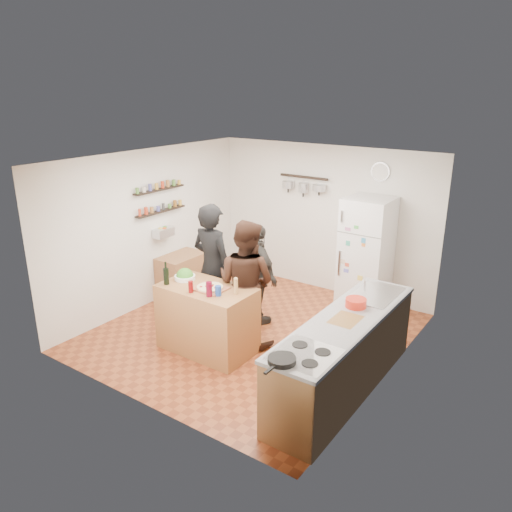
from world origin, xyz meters
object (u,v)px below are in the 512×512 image
Objects in this scene: person_back at (257,275)px; person_center at (246,283)px; salt_canister at (218,291)px; fridge at (366,254)px; red_bowl at (356,303)px; counter_run at (344,355)px; wall_clock at (380,172)px; wine_bottle at (166,276)px; skillet at (282,360)px; salad_bowl at (185,277)px; side_table at (182,276)px; person_left at (213,267)px; prep_island at (207,319)px; pepper_mill at (236,287)px.

person_center is at bearing 130.51° from person_back.
fridge is (0.86, 2.60, -0.07)m from salt_canister.
counter_run is at bearing -82.00° from red_bowl.
salt_canister is at bearing 87.86° from person_center.
fridge is 6.00× the size of wall_clock.
wine_bottle reaches higher than skillet.
wine_bottle is at bearing -106.50° from salad_bowl.
person_back reaches higher than counter_run.
side_table is (-2.69, -1.33, -0.54)m from fridge.
person_back is 6.17× the size of red_bowl.
wall_clock reaches higher than wine_bottle.
person_left is 1.07× the size of person_center.
salt_canister reaches higher than prep_island.
salad_bowl is 1.13× the size of red_bowl.
person_left is 2.45m from fridge.
person_left reaches higher than salt_canister.
person_left is at bearing -10.99° from person_center.
pepper_mill is at bearing 0.00° from salad_bowl.
pepper_mill is at bearing 48.58° from salt_canister.
person_left is 7.52× the size of red_bowl.
counter_run is 3.22m from wall_clock.
wall_clock reaches higher than person_center.
salt_canister is 0.07× the size of person_center.
person_center is at bearing -113.63° from fridge.
person_center is 7.05× the size of red_bowl.
salad_bowl is 0.87m from pepper_mill.
wine_bottle is 0.28× the size of side_table.
pepper_mill reaches higher than red_bowl.
person_left is at bearing 143.67° from skillet.
fridge reaches higher than prep_island.
salad_bowl is 0.53m from person_left.
counter_run is at bearing 85.28° from skillet.
fridge is (1.16, 2.48, 0.45)m from prep_island.
fridge reaches higher than salad_bowl.
side_table is at bearing 169.80° from red_bowl.
salt_canister is 0.16× the size of side_table.
counter_run is (1.46, 0.13, -0.55)m from pepper_mill.
person_back is at bearing -3.35° from side_table.
side_table is at bearing -23.16° from person_left.
fridge is at bearing 109.80° from red_bowl.
person_left reaches higher than person_back.
salad_bowl is 1.66m from side_table.
red_bowl reaches higher than skillet.
salt_canister is at bearing -157.19° from red_bowl.
wine_bottle is 0.89× the size of red_bowl.
salt_canister is at bearing -169.41° from counter_run.
side_table is (-1.53, 1.15, -0.09)m from prep_island.
fridge is (-0.75, 2.30, 0.45)m from counter_run.
prep_island is 0.71× the size of person_center.
prep_island is 0.67× the size of person_left.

